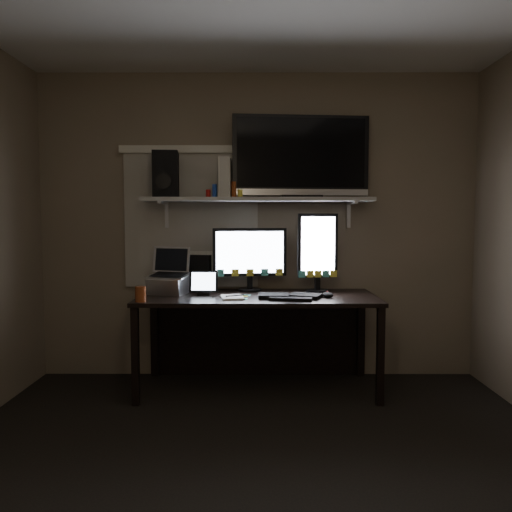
{
  "coord_description": "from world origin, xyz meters",
  "views": [
    {
      "loc": [
        -0.0,
        -2.34,
        1.31
      ],
      "look_at": [
        -0.01,
        1.25,
        1.04
      ],
      "focal_mm": 35.0,
      "sensor_mm": 36.0,
      "label": 1
    }
  ],
  "objects_px": {
    "speaker": "(166,175)",
    "keyboard": "(289,296)",
    "monitor_portrait": "(318,252)",
    "desk": "(258,315)",
    "mouse": "(328,295)",
    "laptop": "(169,271)",
    "monitor_landscape": "(250,259)",
    "tablet": "(204,283)",
    "cup": "(141,294)",
    "tv": "(301,157)",
    "game_console": "(226,178)"
  },
  "relations": [
    {
      "from": "monitor_portrait",
      "to": "speaker",
      "type": "height_order",
      "value": "speaker"
    },
    {
      "from": "desk",
      "to": "mouse",
      "type": "height_order",
      "value": "mouse"
    },
    {
      "from": "monitor_portrait",
      "to": "mouse",
      "type": "relative_size",
      "value": 5.75
    },
    {
      "from": "mouse",
      "to": "laptop",
      "type": "xyz_separation_m",
      "value": [
        -1.21,
        0.18,
        0.16
      ]
    },
    {
      "from": "desk",
      "to": "keyboard",
      "type": "bearing_deg",
      "value": -45.8
    },
    {
      "from": "mouse",
      "to": "tv",
      "type": "distance_m",
      "value": 1.12
    },
    {
      "from": "desk",
      "to": "monitor_landscape",
      "type": "height_order",
      "value": "monitor_landscape"
    },
    {
      "from": "laptop",
      "to": "desk",
      "type": "bearing_deg",
      "value": 20.96
    },
    {
      "from": "keyboard",
      "to": "game_console",
      "type": "height_order",
      "value": "game_console"
    },
    {
      "from": "monitor_portrait",
      "to": "tablet",
      "type": "bearing_deg",
      "value": -176.53
    },
    {
      "from": "tablet",
      "to": "game_console",
      "type": "xyz_separation_m",
      "value": [
        0.16,
        0.18,
        0.81
      ]
    },
    {
      "from": "mouse",
      "to": "game_console",
      "type": "height_order",
      "value": "game_console"
    },
    {
      "from": "monitor_portrait",
      "to": "mouse",
      "type": "bearing_deg",
      "value": -87.56
    },
    {
      "from": "monitor_landscape",
      "to": "speaker",
      "type": "bearing_deg",
      "value": 177.84
    },
    {
      "from": "cup",
      "to": "tv",
      "type": "height_order",
      "value": "tv"
    },
    {
      "from": "tablet",
      "to": "speaker",
      "type": "height_order",
      "value": "speaker"
    },
    {
      "from": "cup",
      "to": "tv",
      "type": "xyz_separation_m",
      "value": [
        1.17,
        0.54,
        1.02
      ]
    },
    {
      "from": "speaker",
      "to": "keyboard",
      "type": "bearing_deg",
      "value": -23.42
    },
    {
      "from": "desk",
      "to": "keyboard",
      "type": "relative_size",
      "value": 3.84
    },
    {
      "from": "tablet",
      "to": "monitor_portrait",
      "type": "bearing_deg",
      "value": 11.93
    },
    {
      "from": "tv",
      "to": "monitor_landscape",
      "type": "bearing_deg",
      "value": 176.44
    },
    {
      "from": "tablet",
      "to": "game_console",
      "type": "distance_m",
      "value": 0.84
    },
    {
      "from": "desk",
      "to": "monitor_landscape",
      "type": "bearing_deg",
      "value": 119.69
    },
    {
      "from": "mouse",
      "to": "game_console",
      "type": "bearing_deg",
      "value": 141.24
    },
    {
      "from": "tablet",
      "to": "speaker",
      "type": "xyz_separation_m",
      "value": [
        -0.31,
        0.16,
        0.83
      ]
    },
    {
      "from": "keyboard",
      "to": "laptop",
      "type": "height_order",
      "value": "laptop"
    },
    {
      "from": "monitor_landscape",
      "to": "laptop",
      "type": "height_order",
      "value": "monitor_landscape"
    },
    {
      "from": "laptop",
      "to": "tv",
      "type": "relative_size",
      "value": 0.33
    },
    {
      "from": "keyboard",
      "to": "game_console",
      "type": "xyz_separation_m",
      "value": [
        -0.49,
        0.31,
        0.89
      ]
    },
    {
      "from": "cup",
      "to": "laptop",
      "type": "bearing_deg",
      "value": 70.27
    },
    {
      "from": "laptop",
      "to": "speaker",
      "type": "xyz_separation_m",
      "value": [
        -0.03,
        0.09,
        0.75
      ]
    },
    {
      "from": "desk",
      "to": "game_console",
      "type": "relative_size",
      "value": 5.85
    },
    {
      "from": "laptop",
      "to": "cup",
      "type": "height_order",
      "value": "laptop"
    },
    {
      "from": "keyboard",
      "to": "laptop",
      "type": "bearing_deg",
      "value": 178.82
    },
    {
      "from": "monitor_landscape",
      "to": "tv",
      "type": "xyz_separation_m",
      "value": [
        0.41,
        0.01,
        0.81
      ]
    },
    {
      "from": "speaker",
      "to": "mouse",
      "type": "bearing_deg",
      "value": -18.65
    },
    {
      "from": "mouse",
      "to": "tv",
      "type": "bearing_deg",
      "value": 99.14
    },
    {
      "from": "desk",
      "to": "speaker",
      "type": "distance_m",
      "value": 1.32
    },
    {
      "from": "monitor_portrait",
      "to": "game_console",
      "type": "xyz_separation_m",
      "value": [
        -0.73,
        0.01,
        0.59
      ]
    },
    {
      "from": "game_console",
      "to": "speaker",
      "type": "height_order",
      "value": "speaker"
    },
    {
      "from": "keyboard",
      "to": "desk",
      "type": "bearing_deg",
      "value": 145.14
    },
    {
      "from": "monitor_landscape",
      "to": "monitor_portrait",
      "type": "relative_size",
      "value": 0.93
    },
    {
      "from": "desk",
      "to": "mouse",
      "type": "bearing_deg",
      "value": -22.75
    },
    {
      "from": "monitor_landscape",
      "to": "cup",
      "type": "height_order",
      "value": "monitor_landscape"
    },
    {
      "from": "cup",
      "to": "tv",
      "type": "bearing_deg",
      "value": 24.96
    },
    {
      "from": "mouse",
      "to": "keyboard",
      "type": "bearing_deg",
      "value": 166.14
    },
    {
      "from": "keyboard",
      "to": "speaker",
      "type": "height_order",
      "value": "speaker"
    },
    {
      "from": "monitor_portrait",
      "to": "tablet",
      "type": "distance_m",
      "value": 0.93
    },
    {
      "from": "monitor_portrait",
      "to": "keyboard",
      "type": "bearing_deg",
      "value": -136.21
    },
    {
      "from": "mouse",
      "to": "cup",
      "type": "height_order",
      "value": "cup"
    }
  ]
}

